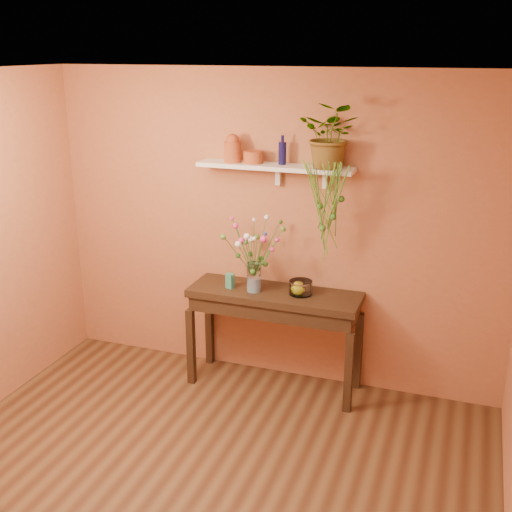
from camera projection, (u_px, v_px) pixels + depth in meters
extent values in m
plane|color=brown|center=(176.00, 510.00, 4.12)|extent=(4.00, 4.00, 0.00)
plane|color=silver|center=(156.00, 77.00, 3.27)|extent=(4.00, 4.00, 0.00)
cube|color=#AE6944|center=(273.00, 230.00, 5.48)|extent=(4.00, 0.04, 2.70)
cube|color=#352114|center=(275.00, 295.00, 5.38)|extent=(1.46, 0.47, 0.06)
cube|color=#352114|center=(274.00, 305.00, 5.41)|extent=(1.40, 0.43, 0.13)
cube|color=#352114|center=(191.00, 347.00, 5.58)|extent=(0.06, 0.06, 0.70)
cube|color=#352114|center=(349.00, 373.00, 5.13)|extent=(0.06, 0.06, 0.70)
cube|color=#352114|center=(210.00, 328.00, 5.94)|extent=(0.06, 0.06, 0.70)
cube|color=#352114|center=(358.00, 351.00, 5.50)|extent=(0.06, 0.06, 0.70)
cube|color=white|center=(275.00, 167.00, 5.17)|extent=(1.30, 0.24, 0.04)
cube|color=white|center=(278.00, 176.00, 5.28)|extent=(0.04, 0.05, 0.15)
cube|color=white|center=(325.00, 179.00, 5.16)|extent=(0.04, 0.05, 0.15)
cylinder|color=#B4482A|center=(233.00, 152.00, 5.24)|extent=(0.16, 0.16, 0.17)
sphere|color=#B4482A|center=(233.00, 141.00, 5.21)|extent=(0.11, 0.11, 0.11)
cylinder|color=#B4482A|center=(253.00, 157.00, 5.21)|extent=(0.17, 0.17, 0.10)
cylinder|color=#100D3D|center=(282.00, 153.00, 5.14)|extent=(0.07, 0.07, 0.18)
cylinder|color=#100D3D|center=(283.00, 139.00, 5.10)|extent=(0.03, 0.03, 0.05)
imported|color=#32661E|center=(331.00, 135.00, 4.94)|extent=(0.50, 0.44, 0.51)
cylinder|color=#32661E|center=(338.00, 200.00, 4.91)|extent=(0.20, 0.19, 0.59)
cylinder|color=#599F27|center=(338.00, 186.00, 4.87)|extent=(0.08, 0.13, 0.38)
cylinder|color=#599F27|center=(332.00, 188.00, 4.93)|extent=(0.06, 0.09, 0.43)
cylinder|color=#32661E|center=(325.00, 203.00, 4.96)|extent=(0.09, 0.18, 0.65)
cylinder|color=#599F27|center=(335.00, 186.00, 4.92)|extent=(0.01, 0.13, 0.39)
cylinder|color=#599F27|center=(329.00, 191.00, 4.87)|extent=(0.08, 0.20, 0.45)
cylinder|color=#32661E|center=(335.00, 197.00, 4.94)|extent=(0.12, 0.09, 0.56)
cylinder|color=#599F27|center=(314.00, 196.00, 4.92)|extent=(0.07, 0.30, 0.53)
cylinder|color=#599F27|center=(318.00, 209.00, 4.99)|extent=(0.17, 0.08, 0.76)
cylinder|color=#32661E|center=(328.00, 198.00, 4.89)|extent=(0.20, 0.20, 0.55)
cylinder|color=#599F27|center=(337.00, 196.00, 4.86)|extent=(0.21, 0.20, 0.51)
cylinder|color=#599F27|center=(319.00, 188.00, 4.98)|extent=(0.26, 0.08, 0.45)
cylinder|color=#32661E|center=(317.00, 194.00, 4.96)|extent=(0.08, 0.04, 0.52)
cylinder|color=#599F27|center=(331.00, 214.00, 5.02)|extent=(0.14, 0.08, 0.85)
cylinder|color=#599F27|center=(320.00, 206.00, 4.99)|extent=(0.26, 0.18, 0.72)
cylinder|color=#32661E|center=(321.00, 211.00, 4.92)|extent=(0.02, 0.42, 0.76)
cylinder|color=#599F27|center=(316.00, 189.00, 4.92)|extent=(0.13, 0.20, 0.44)
cylinder|color=#599F27|center=(329.00, 204.00, 4.94)|extent=(0.11, 0.11, 0.67)
cylinder|color=#32661E|center=(336.00, 201.00, 4.93)|extent=(0.03, 0.12, 0.61)
cylinder|color=#599F27|center=(330.00, 184.00, 4.89)|extent=(0.10, 0.06, 0.35)
sphere|color=#32661E|center=(333.00, 217.00, 4.97)|extent=(0.05, 0.05, 0.05)
sphere|color=#32661E|center=(323.00, 228.00, 5.01)|extent=(0.05, 0.05, 0.05)
sphere|color=#32661E|center=(341.00, 199.00, 4.96)|extent=(0.05, 0.05, 0.05)
sphere|color=#32661E|center=(320.00, 206.00, 5.00)|extent=(0.05, 0.05, 0.05)
cylinder|color=white|center=(254.00, 277.00, 5.34)|extent=(0.12, 0.12, 0.25)
cylinder|color=silver|center=(254.00, 284.00, 5.36)|extent=(0.11, 0.11, 0.12)
cylinder|color=#386B28|center=(250.00, 256.00, 5.22)|extent=(0.02, 0.13, 0.37)
sphere|color=white|center=(247.00, 237.00, 5.11)|extent=(0.05, 0.05, 0.05)
cylinder|color=#386B28|center=(254.00, 257.00, 5.19)|extent=(0.07, 0.18, 0.38)
sphere|color=white|center=(254.00, 239.00, 5.04)|extent=(0.03, 0.03, 0.03)
cylinder|color=#386B28|center=(259.00, 258.00, 5.19)|extent=(0.13, 0.14, 0.37)
sphere|color=#D5367B|center=(264.00, 239.00, 5.05)|extent=(0.06, 0.06, 0.06)
cylinder|color=#386B28|center=(263.00, 262.00, 5.23)|extent=(0.19, 0.08, 0.27)
sphere|color=#D5367B|center=(272.00, 249.00, 5.12)|extent=(0.04, 0.04, 0.04)
cylinder|color=#386B28|center=(265.00, 258.00, 5.25)|extent=(0.21, 0.01, 0.33)
sphere|color=#D5367B|center=(277.00, 240.00, 5.16)|extent=(0.04, 0.04, 0.04)
cylinder|color=#386B28|center=(268.00, 252.00, 5.27)|extent=(0.23, 0.09, 0.41)
sphere|color=#578034|center=(283.00, 229.00, 5.21)|extent=(0.04, 0.04, 0.04)
cylinder|color=#386B28|center=(260.00, 247.00, 5.26)|extent=(0.10, 0.06, 0.50)
sphere|color=white|center=(267.00, 217.00, 5.20)|extent=(0.04, 0.04, 0.04)
cylinder|color=#386B28|center=(267.00, 249.00, 5.33)|extent=(0.16, 0.21, 0.43)
sphere|color=#32661E|center=(281.00, 222.00, 5.32)|extent=(0.04, 0.04, 0.04)
cylinder|color=#386B28|center=(259.00, 254.00, 5.32)|extent=(0.06, 0.13, 0.34)
sphere|color=#3F49B7|center=(265.00, 234.00, 5.31)|extent=(0.04, 0.04, 0.04)
cylinder|color=#386B28|center=(255.00, 256.00, 5.37)|extent=(0.04, 0.18, 0.28)
sphere|color=#578034|center=(257.00, 237.00, 5.41)|extent=(0.05, 0.05, 0.05)
cylinder|color=#386B28|center=(254.00, 248.00, 5.30)|extent=(0.04, 0.09, 0.46)
sphere|color=white|center=(254.00, 220.00, 5.27)|extent=(0.03, 0.03, 0.03)
cylinder|color=#386B28|center=(252.00, 257.00, 5.37)|extent=(0.09, 0.16, 0.27)
sphere|color=white|center=(250.00, 239.00, 5.41)|extent=(0.06, 0.06, 0.06)
cylinder|color=#386B28|center=(243.00, 247.00, 5.32)|extent=(0.22, 0.08, 0.46)
sphere|color=#D5367B|center=(232.00, 219.00, 5.32)|extent=(0.04, 0.04, 0.04)
cylinder|color=#386B28|center=(245.00, 251.00, 5.33)|extent=(0.19, 0.08, 0.40)
sphere|color=#D5367B|center=(236.00, 226.00, 5.32)|extent=(0.05, 0.05, 0.05)
cylinder|color=#386B28|center=(248.00, 258.00, 5.28)|extent=(0.10, 0.05, 0.31)
sphere|color=#D5367B|center=(242.00, 241.00, 5.23)|extent=(0.06, 0.06, 0.06)
cylinder|color=#386B28|center=(239.00, 256.00, 5.22)|extent=(0.19, 0.19, 0.37)
sphere|color=#578034|center=(223.00, 237.00, 5.12)|extent=(0.04, 0.04, 0.04)
cylinder|color=#386B28|center=(246.00, 260.00, 5.24)|extent=(0.10, 0.13, 0.30)
sphere|color=white|center=(238.00, 244.00, 5.15)|extent=(0.05, 0.05, 0.05)
cylinder|color=#386B28|center=(250.00, 259.00, 5.25)|extent=(0.05, 0.09, 0.31)
sphere|color=#32661E|center=(246.00, 243.00, 5.17)|extent=(0.04, 0.04, 0.04)
sphere|color=#32661E|center=(261.00, 258.00, 5.37)|extent=(0.05, 0.05, 0.05)
sphere|color=#32661E|center=(265.00, 264.00, 5.34)|extent=(0.05, 0.05, 0.05)
sphere|color=#32661E|center=(253.00, 272.00, 5.20)|extent=(0.05, 0.05, 0.05)
sphere|color=#32661E|center=(250.00, 254.00, 5.33)|extent=(0.05, 0.05, 0.05)
sphere|color=#32661E|center=(260.00, 263.00, 5.35)|extent=(0.05, 0.05, 0.05)
sphere|color=#32661E|center=(238.00, 256.00, 5.35)|extent=(0.05, 0.05, 0.05)
cylinder|color=white|center=(301.00, 288.00, 5.29)|extent=(0.19, 0.19, 0.12)
cylinder|color=white|center=(301.00, 293.00, 5.31)|extent=(0.19, 0.19, 0.01)
sphere|color=yellow|center=(298.00, 289.00, 5.29)|extent=(0.08, 0.08, 0.08)
cube|color=teal|center=(230.00, 281.00, 5.42)|extent=(0.08, 0.07, 0.13)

